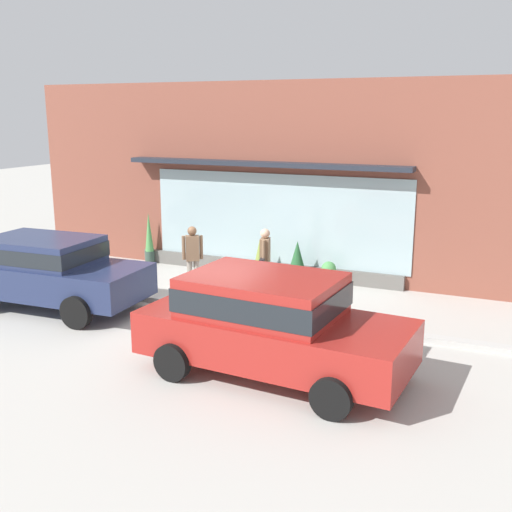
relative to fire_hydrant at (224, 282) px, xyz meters
name	(u,v)px	position (x,y,z in m)	size (l,w,h in m)	color
ground_plane	(210,306)	(-0.04, -0.61, -0.40)	(60.00, 60.00, 0.00)	#B2AFA8
curb_strip	(206,306)	(-0.04, -0.81, -0.34)	(14.00, 0.24, 0.12)	#B2B2AD
storefront	(268,182)	(-0.03, 2.57, 2.01)	(14.00, 0.81, 4.93)	brown
fire_hydrant	(224,282)	(0.00, 0.00, 0.00)	(0.39, 0.35, 0.80)	#B2B2B7
pedestrian_with_handbag	(265,258)	(0.80, 0.48, 0.53)	(0.27, 0.67, 1.61)	#8E333D
pedestrian_passerby	(193,254)	(-0.90, 0.16, 0.53)	(0.42, 0.34, 1.59)	#9E9384
parked_car_navy	(47,268)	(-3.21, -2.08, 0.48)	(4.31, 2.13, 1.55)	navy
parked_car_red	(270,320)	(2.51, -3.31, 0.52)	(4.43, 2.29, 1.64)	maroon
potted_plant_doorstep	(260,260)	(0.05, 1.92, 0.10)	(0.33, 0.33, 1.06)	#33473D
potted_plant_window_center	(297,263)	(1.06, 1.91, 0.11)	(0.51, 0.51, 1.08)	#9E6042
potted_plant_low_front	(149,239)	(-3.45, 2.17, 0.29)	(0.27, 0.27, 1.44)	#33473D
potted_plant_by_entrance	(329,274)	(1.87, 1.92, -0.07)	(0.36, 0.36, 0.64)	#9E6042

